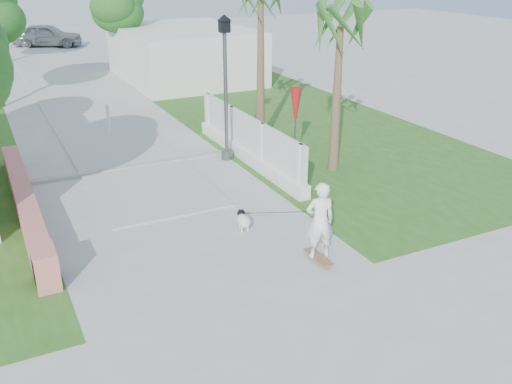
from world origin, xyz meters
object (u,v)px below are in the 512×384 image
patio_umbrella (296,108)px  skateboarder (285,215)px  dog (243,220)px  parked_car (47,35)px  street_lamp (226,83)px  bollard (108,118)px

patio_umbrella → skateboarder: patio_umbrella is taller
patio_umbrella → skateboarder: 6.01m
dog → parked_car: size_ratio=0.14×
dog → skateboarder: bearing=-61.0°
street_lamp → skateboarder: bearing=-101.8°
street_lamp → skateboarder: (-1.26, -6.03, -1.62)m
bollard → patio_umbrella: 7.25m
patio_umbrella → dog: patio_umbrella is taller
bollard → parked_car: parked_car is taller
patio_umbrella → street_lamp: bearing=152.2°
dog → parked_car: parked_car is taller
skateboarder → dog: 1.44m
patio_umbrella → parked_car: bearing=97.3°
bollard → street_lamp: bearing=-59.0°
bollard → dog: 9.33m
street_lamp → parked_car: (-1.70, 27.22, -1.64)m
dog → bollard: bearing=107.1°
patio_umbrella → skateboarder: size_ratio=0.84×
street_lamp → parked_car: bearing=93.6°
street_lamp → dog: 5.51m
skateboarder → bollard: bearing=-69.6°
patio_umbrella → parked_car: patio_umbrella is taller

